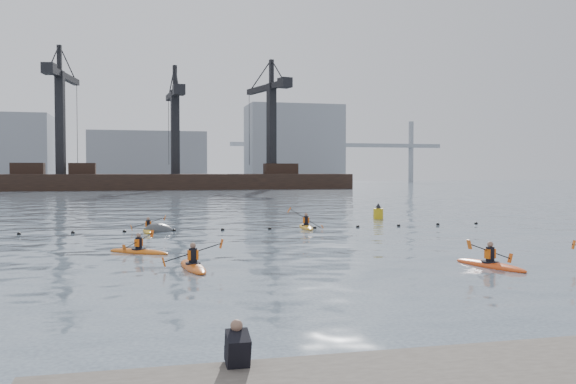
# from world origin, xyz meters

# --- Properties ---
(ground) EXTENTS (400.00, 400.00, 0.00)m
(ground) POSITION_xyz_m (0.00, 0.00, 0.00)
(ground) COLOR #3D495A
(ground) RESTS_ON ground
(float_line) EXTENTS (33.24, 0.73, 0.24)m
(float_line) POSITION_xyz_m (-0.50, 22.53, 0.03)
(float_line) COLOR black
(float_line) RESTS_ON ground
(barge_pier) EXTENTS (72.00, 19.30, 29.50)m
(barge_pier) POSITION_xyz_m (-0.22, 110.00, 1.89)
(barge_pier) COLOR black
(barge_pier) RESTS_ON ground
(skyline) EXTENTS (141.00, 28.00, 22.00)m
(skyline) POSITION_xyz_m (2.23, 150.27, 9.25)
(skyline) COLOR gray
(skyline) RESTS_ON ground
(kayaker_0) EXTENTS (2.40, 3.58, 1.23)m
(kayaker_0) POSITION_xyz_m (-5.09, 7.82, 0.11)
(kayaker_0) COLOR #CD5313
(kayaker_0) RESTS_ON ground
(kayaker_2) EXTENTS (2.96, 2.45, 1.08)m
(kayaker_2) POSITION_xyz_m (-7.13, 12.84, 0.10)
(kayaker_2) COLOR orange
(kayaker_2) RESTS_ON ground
(kayaker_3) EXTENTS (2.49, 3.58, 1.53)m
(kayaker_3) POSITION_xyz_m (3.53, 22.69, 0.11)
(kayaker_3) COLOR orange
(kayaker_3) RESTS_ON ground
(kayaker_4) EXTENTS (2.37, 3.59, 1.27)m
(kayaker_4) POSITION_xyz_m (6.25, 5.41, 0.11)
(kayaker_4) COLOR #EB4A16
(kayaker_4) RESTS_ON ground
(kayaker_5) EXTENTS (2.16, 3.17, 1.11)m
(kayaker_5) POSITION_xyz_m (-6.58, 22.76, 0.10)
(kayaker_5) COLOR gold
(kayaker_5) RESTS_ON ground
(mooring_buoy) EXTENTS (2.50, 2.17, 1.42)m
(mooring_buoy) POSITION_xyz_m (-5.87, 22.67, 0.00)
(mooring_buoy) COLOR #393C3E
(mooring_buoy) RESTS_ON ground
(nav_buoy) EXTENTS (0.77, 0.77, 1.40)m
(nav_buoy) POSITION_xyz_m (11.02, 28.66, 0.43)
(nav_buoy) COLOR #B89812
(nav_buoy) RESTS_ON ground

